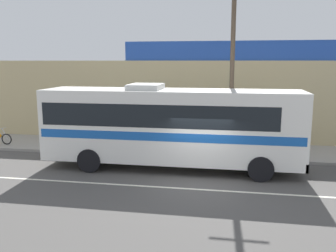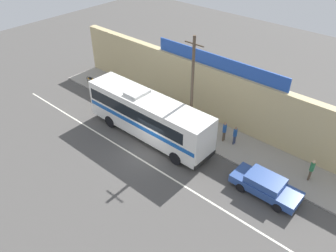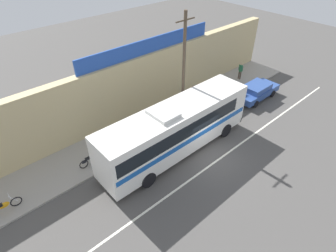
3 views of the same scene
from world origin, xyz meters
name	(u,v)px [view 2 (image 2 of 3)]	position (x,y,z in m)	size (l,w,h in m)	color
ground_plane	(147,154)	(0.00, 0.00, 0.00)	(70.00, 70.00, 0.00)	#4F4C49
sidewalk_slab	(189,124)	(0.00, 5.20, 0.07)	(30.00, 3.60, 0.14)	gray
storefront_facade	(206,91)	(0.00, 7.35, 2.40)	(30.00, 0.70, 4.80)	tan
storefront_billboard	(218,62)	(0.94, 7.35, 5.35)	(12.15, 0.12, 1.10)	#234CAD
road_center_stripe	(140,159)	(0.00, -0.80, 0.00)	(30.00, 0.14, 0.01)	silver
intercity_bus	(147,114)	(-1.54, 1.74, 2.07)	(11.32, 2.64, 3.78)	white
parked_car	(266,185)	(8.70, 2.18, 0.74)	(4.55, 1.91, 1.37)	#2D4C93
utility_pole	(192,89)	(1.14, 3.86, 4.46)	(1.60, 0.22, 8.37)	brown
motorcycle_orange	(92,80)	(-11.92, 4.22, 0.57)	(1.91, 0.56, 0.94)	black
motorcycle_blue	(130,98)	(-6.42, 4.35, 0.57)	(1.95, 0.56, 0.94)	black
pedestrian_by_curb	(312,169)	(10.44, 5.26, 1.12)	(0.30, 0.48, 1.69)	brown
pedestrian_far_right	(235,134)	(4.41, 5.28, 1.05)	(0.30, 0.48, 1.58)	navy
pedestrian_near_shop	(224,130)	(3.56, 5.09, 1.16)	(0.30, 0.48, 1.74)	brown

